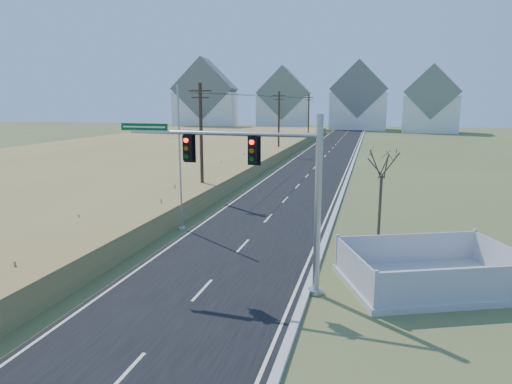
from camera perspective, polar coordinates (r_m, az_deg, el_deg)
name	(u,v)px	position (r m, az deg, el deg)	size (l,w,h in m)	color
ground	(218,274)	(20.87, -4.73, -10.15)	(260.00, 260.00, 0.00)	#4E5B2C
road	(328,153)	(69.05, 8.98, 4.82)	(8.00, 180.00, 0.06)	black
curb	(356,154)	(68.78, 12.44, 4.72)	(0.30, 180.00, 0.18)	#B2AFA8
reed_marsh	(150,152)	(66.17, -13.14, 4.93)	(38.00, 110.00, 1.30)	#AB8D4D
utility_pole_near	(201,140)	(35.88, -6.86, 6.51)	(1.80, 0.26, 9.00)	#422D1E
utility_pole_mid	(279,123)	(64.71, 2.87, 8.65)	(1.80, 0.26, 9.00)	#422D1E
utility_pole_far	(309,116)	(94.27, 6.58, 9.40)	(1.80, 0.26, 9.00)	#422D1E
condo_nw	(206,101)	(126.41, -6.31, 11.23)	(17.69, 13.38, 19.05)	white
condo_nnw	(284,104)	(128.68, 3.51, 10.93)	(14.93, 11.17, 17.03)	white
condo_n	(358,101)	(130.41, 12.68, 10.99)	(15.27, 10.20, 18.54)	white
condo_ne	(431,105)	(123.08, 21.06, 10.16)	(14.12, 10.51, 16.52)	white
traffic_signal_mast	(272,184)	(18.09, 1.98, 1.04)	(8.97, 0.96, 7.15)	#9EA0A5
fence_enclosure	(430,279)	(20.76, 20.94, -10.11)	(8.28, 7.05, 1.61)	#B7B5AD
open_sign	(407,293)	(19.01, 18.31, -11.86)	(0.44, 0.30, 0.61)	white
flagpole	(180,174)	(27.24, -9.44, 2.26)	(0.39, 0.39, 8.56)	#B7B5AD
bare_tree	(382,162)	(26.16, 15.51, 3.63)	(2.02, 2.02, 5.36)	#4C3F33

